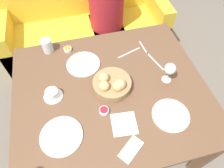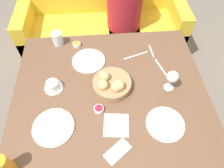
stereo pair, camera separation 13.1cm
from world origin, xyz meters
name	(u,v)px [view 1 (the left image)]	position (x,y,z in m)	size (l,w,h in m)	color
ground_plane	(111,132)	(0.00, 0.00, 0.00)	(10.00, 10.00, 0.00)	#6B6056
dining_table	(111,96)	(0.00, 0.00, 0.66)	(1.28, 1.10, 0.75)	brown
couch	(85,27)	(0.00, 1.24, 0.31)	(1.83, 0.70, 0.86)	gold
seated_person	(107,18)	(0.23, 1.08, 0.50)	(0.36, 0.47, 1.19)	#23232D
bread_basket	(112,84)	(0.01, 0.01, 0.79)	(0.25, 0.25, 0.11)	#99754C
plate_near_left	(61,136)	(-0.35, -0.25, 0.75)	(0.25, 0.25, 0.01)	silver
plate_near_right	(171,115)	(0.30, -0.28, 0.75)	(0.23, 0.23, 0.01)	silver
plate_far_center	(83,64)	(-0.14, 0.26, 0.75)	(0.24, 0.24, 0.01)	silver
water_tumbler	(47,46)	(-0.37, 0.47, 0.80)	(0.08, 0.08, 0.10)	silver
wine_glass	(170,69)	(0.39, -0.02, 0.86)	(0.08, 0.08, 0.16)	silver
coffee_cup	(52,94)	(-0.37, 0.04, 0.77)	(0.12, 0.12, 0.06)	white
jam_bowl_berry	(104,111)	(-0.08, -0.15, 0.76)	(0.06, 0.06, 0.03)	white
jam_bowl_honey	(68,49)	(-0.23, 0.43, 0.76)	(0.06, 0.06, 0.03)	white
fork_silver	(129,53)	(0.22, 0.29, 0.75)	(0.19, 0.07, 0.00)	#B7B7BC
knife_silver	(155,61)	(0.38, 0.16, 0.75)	(0.07, 0.19, 0.00)	#B7B7BC
spoon_coffee	(143,48)	(0.34, 0.31, 0.75)	(0.02, 0.15, 0.00)	#B7B7BC
napkin	(124,124)	(0.02, -0.26, 0.75)	(0.16, 0.16, 0.00)	white
cell_phone	(131,149)	(0.01, -0.42, 0.75)	(0.16, 0.15, 0.01)	silver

